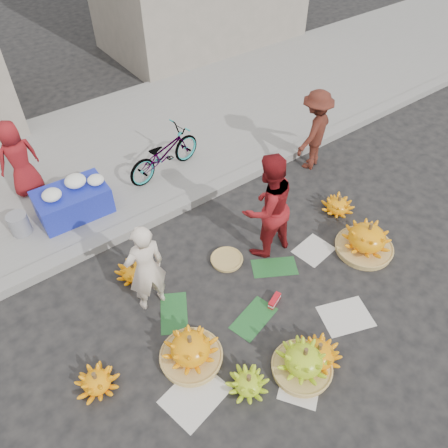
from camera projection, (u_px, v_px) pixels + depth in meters
ground at (250, 305)px, 5.91m from camera, size 80.00×80.00×0.00m
curb at (166, 212)px, 7.12m from camera, size 40.00×0.25×0.15m
sidewalk at (109, 153)px, 8.33m from camera, size 40.00×4.00×0.12m
newspaper_scatter at (290, 347)px, 5.45m from camera, size 3.20×1.80×0.00m
banana_leaves at (235, 298)px, 5.98m from camera, size 2.00×1.00×0.00m
banana_bunch_0 at (191, 349)px, 5.19m from camera, size 0.75×0.75×0.50m
banana_bunch_1 at (248, 383)px, 4.99m from camera, size 0.51×0.51×0.29m
banana_bunch_2 at (303, 361)px, 5.09m from camera, size 0.70×0.70×0.48m
banana_bunch_3 at (318, 353)px, 5.22m from camera, size 0.74×0.74×0.36m
banana_bunch_4 at (367, 239)px, 6.45m from camera, size 0.84×0.84×0.55m
banana_bunch_5 at (338, 205)px, 7.14m from camera, size 0.62×0.62×0.33m
banana_bunch_6 at (97, 381)px, 5.00m from camera, size 0.53×0.53×0.30m
banana_bunch_7 at (133, 271)px, 6.16m from camera, size 0.60×0.60×0.30m
basket_spare at (227, 260)px, 6.45m from camera, size 0.53×0.53×0.05m
incense_stack at (275, 300)px, 5.89m from camera, size 0.25×0.16×0.10m
vendor_cream at (146, 268)px, 5.44m from camera, size 0.53×0.36×1.42m
vendor_red at (267, 207)px, 6.06m from camera, size 0.84×0.66×1.68m
man_striped at (314, 130)px, 7.64m from camera, size 1.09×0.84×1.48m
flower_table at (73, 200)px, 6.86m from camera, size 1.12×0.73×0.64m
grey_bucket at (19, 224)px, 6.61m from camera, size 0.30×0.30×0.34m
flower_vendor at (18, 159)px, 6.98m from camera, size 0.69×0.49×1.32m
bicycle at (164, 153)px, 7.54m from camera, size 0.77×1.57×0.79m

